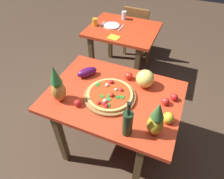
% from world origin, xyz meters
% --- Properties ---
extents(ground_plane, '(10.00, 10.00, 0.00)m').
position_xyz_m(ground_plane, '(0.00, 0.00, 0.00)').
color(ground_plane, '#4C3828').
extents(display_table, '(1.19, 0.87, 0.76)m').
position_xyz_m(display_table, '(0.00, 0.00, 0.67)').
color(display_table, brown).
rests_on(display_table, ground_plane).
extents(background_table, '(0.93, 0.76, 0.76)m').
position_xyz_m(background_table, '(-0.37, 1.23, 0.64)').
color(background_table, brown).
rests_on(background_table, ground_plane).
extents(dining_chair, '(0.40, 0.40, 0.85)m').
position_xyz_m(dining_chair, '(-0.34, 1.84, 0.48)').
color(dining_chair, olive).
rests_on(dining_chair, ground_plane).
extents(pizza_board, '(0.46, 0.46, 0.02)m').
position_xyz_m(pizza_board, '(-0.02, -0.04, 0.77)').
color(pizza_board, olive).
rests_on(pizza_board, display_table).
extents(pizza, '(0.40, 0.40, 0.06)m').
position_xyz_m(pizza, '(-0.02, -0.04, 0.80)').
color(pizza, '#DDAC5E').
rests_on(pizza, pizza_board).
extents(wine_bottle, '(0.08, 0.08, 0.33)m').
position_xyz_m(wine_bottle, '(0.24, -0.33, 0.88)').
color(wine_bottle, '#193119').
rests_on(wine_bottle, display_table).
extents(pineapple_left, '(0.12, 0.12, 0.36)m').
position_xyz_m(pineapple_left, '(-0.41, -0.23, 0.92)').
color(pineapple_left, '#C08336').
rests_on(pineapple_left, display_table).
extents(pineapple_right, '(0.12, 0.12, 0.31)m').
position_xyz_m(pineapple_right, '(0.43, -0.25, 0.90)').
color(pineapple_right, '#AE9525').
rests_on(pineapple_right, display_table).
extents(melon, '(0.17, 0.17, 0.17)m').
position_xyz_m(melon, '(0.22, 0.23, 0.85)').
color(melon, '#E7D662').
rests_on(melon, display_table).
extents(bell_pepper, '(0.09, 0.09, 0.10)m').
position_xyz_m(bell_pepper, '(0.50, -0.11, 0.81)').
color(bell_pepper, yellow).
rests_on(bell_pepper, display_table).
extents(eggplant, '(0.19, 0.21, 0.09)m').
position_xyz_m(eggplant, '(-0.34, 0.15, 0.81)').
color(eggplant, '#4D104D').
rests_on(eggplant, display_table).
extents(tomato_at_corner, '(0.06, 0.06, 0.06)m').
position_xyz_m(tomato_at_corner, '(-0.23, -0.23, 0.79)').
color(tomato_at_corner, red).
rests_on(tomato_at_corner, display_table).
extents(tomato_near_board, '(0.08, 0.08, 0.08)m').
position_xyz_m(tomato_near_board, '(0.05, 0.26, 0.80)').
color(tomato_near_board, red).
rests_on(tomato_near_board, display_table).
extents(tomato_beside_pepper, '(0.06, 0.06, 0.06)m').
position_xyz_m(tomato_beside_pepper, '(0.51, 0.15, 0.79)').
color(tomato_beside_pepper, red).
rests_on(tomato_beside_pepper, display_table).
extents(tomato_by_bottle, '(0.07, 0.07, 0.07)m').
position_xyz_m(tomato_by_bottle, '(0.45, 0.07, 0.80)').
color(tomato_by_bottle, red).
rests_on(tomato_by_bottle, display_table).
extents(drinking_glass_juice, '(0.07, 0.07, 0.10)m').
position_xyz_m(drinking_glass_juice, '(-0.75, 1.15, 0.81)').
color(drinking_glass_juice, orange).
rests_on(drinking_glass_juice, background_table).
extents(drinking_glass_water, '(0.07, 0.07, 0.11)m').
position_xyz_m(drinking_glass_water, '(-0.46, 1.50, 0.82)').
color(drinking_glass_water, silver).
rests_on(drinking_glass_water, background_table).
extents(dinner_plate, '(0.22, 0.22, 0.02)m').
position_xyz_m(dinner_plate, '(-0.53, 1.22, 0.77)').
color(dinner_plate, white).
rests_on(dinner_plate, background_table).
extents(fork_utensil, '(0.02, 0.18, 0.01)m').
position_xyz_m(fork_utensil, '(-0.67, 1.22, 0.77)').
color(fork_utensil, silver).
rests_on(fork_utensil, background_table).
extents(knife_utensil, '(0.03, 0.18, 0.01)m').
position_xyz_m(knife_utensil, '(-0.39, 1.22, 0.77)').
color(knife_utensil, silver).
rests_on(knife_utensil, background_table).
extents(napkin_folded, '(0.15, 0.13, 0.01)m').
position_xyz_m(napkin_folded, '(-0.39, 0.95, 0.77)').
color(napkin_folded, yellow).
rests_on(napkin_folded, background_table).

